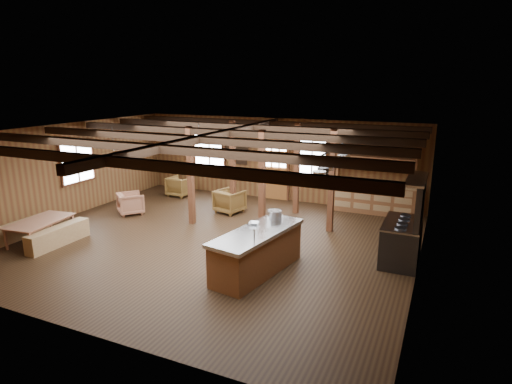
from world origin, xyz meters
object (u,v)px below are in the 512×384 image
commercial_range (404,235)px  kitchen_island (257,251)px  dining_table (42,231)px  armchair_a (180,186)px  armchair_b (230,201)px  armchair_c (131,203)px

commercial_range → kitchen_island: bearing=-146.1°
dining_table → armchair_a: (0.63, 5.27, 0.07)m
kitchen_island → armchair_a: 6.93m
dining_table → armchair_a: bearing=-13.8°
armchair_a → commercial_range: bearing=163.9°
kitchen_island → armchair_a: bearing=147.6°
dining_table → armchair_b: armchair_b is taller
commercial_range → dining_table: bearing=-163.8°
armchair_a → armchair_c: size_ratio=1.04×
kitchen_island → commercial_range: bearing=43.9°
kitchen_island → armchair_b: kitchen_island is taller
armchair_b → armchair_c: armchair_b is taller
dining_table → armchair_b: 5.30m
armchair_a → armchair_b: size_ratio=0.97×
commercial_range → armchair_c: (-8.08, 0.35, -0.30)m
commercial_range → dining_table: commercial_range is taller
commercial_range → armchair_a: (-7.92, 2.79, -0.29)m
armchair_a → armchair_b: 2.76m
commercial_range → armchair_b: 5.64m
dining_table → armchair_a: 5.31m
commercial_range → dining_table: 8.91m
dining_table → armchair_c: bearing=-16.4°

